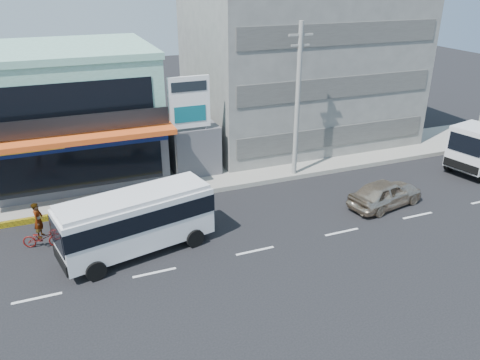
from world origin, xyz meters
name	(u,v)px	position (x,y,z in m)	size (l,w,h in m)	color
ground	(255,251)	(0.00, 0.00, 0.00)	(120.00, 120.00, 0.00)	black
sidewalk	(267,166)	(5.00, 9.50, 0.15)	(70.00, 5.00, 0.30)	gray
shop_building	(60,116)	(-8.00, 13.95, 4.00)	(12.40, 11.70, 8.00)	#504F54
concrete_building	(298,51)	(10.00, 15.00, 7.00)	(16.00, 12.00, 14.00)	gray
gap_structure	(187,142)	(0.00, 12.00, 1.75)	(3.00, 6.00, 3.50)	#504F54
satellite_dish	(190,121)	(0.00, 11.00, 3.58)	(1.50, 1.50, 0.15)	slate
billboard	(190,108)	(-0.50, 9.20, 4.93)	(2.60, 0.18, 6.90)	gray
utility_pole_near	(297,102)	(6.00, 7.40, 5.15)	(1.60, 0.30, 10.00)	#999993
minibus	(136,218)	(-5.30, 2.09, 1.83)	(7.67, 3.88, 3.07)	silver
sedan	(385,193)	(8.97, 1.69, 0.82)	(1.93, 4.79, 1.63)	#C7B398
motorcycle_rider	(41,233)	(-9.69, 4.23, 0.81)	(2.02, 1.22, 2.44)	#4F0D0B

